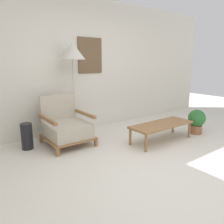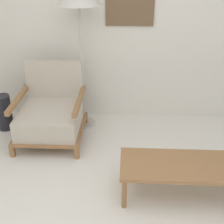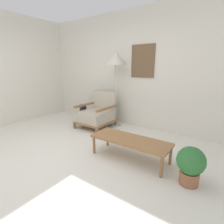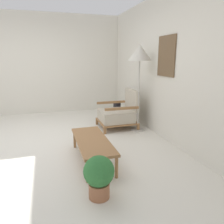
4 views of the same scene
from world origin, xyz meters
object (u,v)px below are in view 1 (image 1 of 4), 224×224
floor_lamp (72,54)px  vase (27,136)px  coffee_table (161,125)px  potted_plant (197,120)px  armchair (66,127)px

floor_lamp → vase: 1.66m
coffee_table → potted_plant: size_ratio=2.53×
floor_lamp → potted_plant: (2.02, -1.36, -1.29)m
vase → potted_plant: bearing=-22.0°
armchair → floor_lamp: bearing=43.9°
armchair → vase: size_ratio=1.90×
coffee_table → vase: size_ratio=2.82×
armchair → floor_lamp: 1.33m
vase → potted_plant: (2.99, -1.21, 0.05)m
floor_lamp → vase: (-0.96, -0.15, -1.35)m
armchair → vase: armchair is taller
coffee_table → potted_plant: potted_plant is taller
armchair → coffee_table: armchair is taller
floor_lamp → potted_plant: floor_lamp is taller
armchair → coffee_table: bearing=-32.2°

